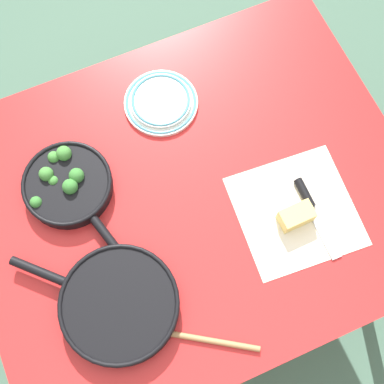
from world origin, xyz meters
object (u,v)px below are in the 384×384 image
Objects in this scene: skillet_broccoli at (68,185)px; grater_knife at (311,206)px; skillet_eggs at (119,304)px; wooden_spoon at (175,334)px; cheese_block at (296,216)px; dinner_plate_stack at (161,102)px.

skillet_broccoli is 1.60× the size of grater_knife.
skillet_broccoli reaches higher than skillet_eggs.
wooden_spoon is 1.28× the size of grater_knife.
cheese_block reaches higher than grater_knife.
cheese_block is at bearing -131.70° from skillet_eggs.
cheese_block is (-0.51, -0.03, -0.00)m from skillet_eggs.
skillet_eggs is at bearing 57.25° from dinner_plate_stack.
dinner_plate_stack is (-0.33, -0.14, -0.01)m from skillet_broccoli.
skillet_broccoli is 1.76× the size of dinner_plate_stack.
skillet_broccoli is 1.25× the size of wooden_spoon.
wooden_spoon is 0.49m from grater_knife.
skillet_eggs is 0.51m from cheese_block.
skillet_eggs is 0.16m from wooden_spoon.
dinner_plate_stack is (0.20, -0.47, -0.01)m from cheese_block.
grater_knife is 0.06m from cheese_block.
wooden_spoon is 1.41× the size of dinner_plate_stack.
skillet_broccoli is at bearing -117.60° from grater_knife.
skillet_broccoli is 0.36m from dinner_plate_stack.
cheese_block is at bearing 43.43° from skillet_broccoli.
dinner_plate_stack is (-0.22, -0.61, 0.00)m from wooden_spoon.
cheese_block reaches higher than wooden_spoon.
grater_knife is at bearing -127.87° from wooden_spoon.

